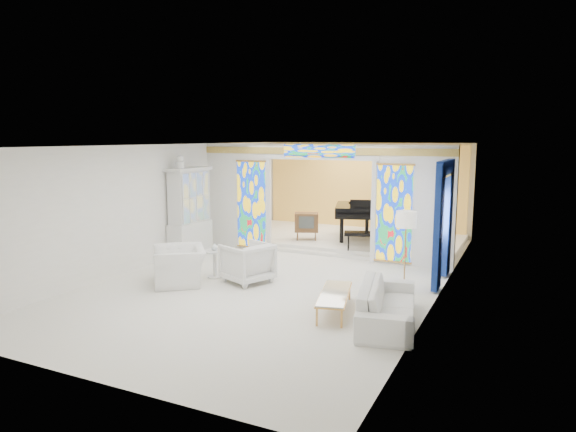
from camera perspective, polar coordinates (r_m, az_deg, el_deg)
The scene contains 24 objects.
floor at distance 12.19m, azimuth -0.02°, elevation -6.37°, with size 12.00×12.00×0.00m, color silver.
ceiling at distance 11.77m, azimuth -0.02°, elevation 7.88°, with size 7.00×12.00×0.02m, color white.
wall_back at distance 17.46m, azimuth 8.46°, elevation 3.14°, with size 7.00×0.02×3.00m, color silver.
wall_front at distance 7.05m, azimuth -21.51°, elevation -5.67°, with size 7.00×0.02×3.00m, color silver.
wall_left at distance 13.74m, azimuth -13.33°, elevation 1.50°, with size 0.02×12.00×3.00m, color silver.
wall_right at distance 10.87m, azimuth 16.90°, elevation -0.52°, with size 0.02×12.00×3.00m, color silver.
partition_wall at distance 13.68m, azimuth 3.57°, elevation 2.33°, with size 7.00×0.22×3.00m.
stained_glass_left at distance 14.50m, azimuth -4.07°, elevation 1.29°, with size 0.90×0.04×2.40m, color gold.
stained_glass_right at distance 13.01m, azimuth 11.71°, elevation 0.27°, with size 0.90×0.04×2.40m, color gold.
stained_glass_transom at distance 13.50m, azimuth 3.45°, elevation 7.21°, with size 2.00×0.04×0.34m, color gold.
alcove_platform at distance 15.87m, azimuth 6.34°, elevation -2.52°, with size 6.80×3.80×0.18m, color silver.
gold_curtain_back at distance 17.34m, azimuth 8.35°, elevation 3.11°, with size 6.70×0.10×2.90m, color gold.
chandelier at distance 15.42m, azimuth 7.08°, elevation 6.35°, with size 0.48×0.48×0.30m, color #BF8942.
blue_drapes at distance 11.56m, azimuth 16.94°, elevation 0.40°, with size 0.14×1.85×2.65m.
china_cabinet at distance 14.08m, azimuth -10.87°, elevation 0.39°, with size 0.56×1.46×2.72m.
armchair_left at distance 11.53m, azimuth -11.97°, elevation -5.40°, with size 1.23×1.07×0.80m, color white.
armchair_right at distance 11.41m, azimuth -4.56°, elevation -5.18°, with size 0.94×0.96×0.88m, color white.
sofa at distance 9.13m, azimuth 10.99°, elevation -9.55°, with size 2.32×0.91×0.68m, color white.
side_table at distance 11.85m, azimuth -8.15°, elevation -4.82°, with size 0.54×0.54×0.64m.
vase at distance 11.78m, azimuth -8.18°, elevation -3.37°, with size 0.16×0.16×0.17m, color silver.
coffee_table at distance 9.52m, azimuth 5.19°, elevation -8.66°, with size 0.88×1.72×0.37m.
floor_lamp at distance 10.76m, azimuth 12.99°, elevation -0.78°, with size 0.42×0.42×1.69m.
grand_piano at distance 15.54m, azimuth 8.95°, elevation 0.64°, with size 2.24×3.41×1.23m.
tv_console at distance 15.11m, azimuth 2.07°, elevation -0.71°, with size 0.81×0.69×0.80m.
Camera 1 is at (5.04, -10.63, 3.18)m, focal length 32.00 mm.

